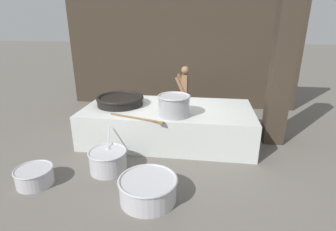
# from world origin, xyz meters

# --- Properties ---
(ground_plane) EXTENTS (60.00, 60.00, 0.00)m
(ground_plane) POSITION_xyz_m (0.00, 0.00, 0.00)
(ground_plane) COLOR #666059
(back_wall) EXTENTS (7.27, 0.24, 3.35)m
(back_wall) POSITION_xyz_m (0.00, 2.79, 1.68)
(back_wall) COLOR #382D23
(back_wall) RESTS_ON ground_plane
(support_pillar) EXTENTS (0.43, 0.43, 3.35)m
(support_pillar) POSITION_xyz_m (2.43, 0.24, 1.68)
(support_pillar) COLOR #382D23
(support_pillar) RESTS_ON ground_plane
(hearth_platform) EXTENTS (3.84, 1.88, 0.79)m
(hearth_platform) POSITION_xyz_m (0.00, 0.00, 0.40)
(hearth_platform) COLOR silver
(hearth_platform) RESTS_ON ground_plane
(giant_wok_near) EXTENTS (1.11, 1.11, 0.22)m
(giant_wok_near) POSITION_xyz_m (-1.15, 0.04, 0.91)
(giant_wok_near) COLOR black
(giant_wok_near) RESTS_ON hearth_platform
(stock_pot) EXTENTS (0.68, 0.68, 0.44)m
(stock_pot) POSITION_xyz_m (0.20, -0.53, 1.03)
(stock_pot) COLOR #9E9EA3
(stock_pot) RESTS_ON hearth_platform
(stirring_paddle) EXTENTS (1.20, 0.43, 0.04)m
(stirring_paddle) POSITION_xyz_m (-0.48, -0.86, 0.81)
(stirring_paddle) COLOR brown
(stirring_paddle) RESTS_ON hearth_platform
(cook) EXTENTS (0.36, 0.56, 1.54)m
(cook) POSITION_xyz_m (0.27, 1.32, 0.83)
(cook) COLOR brown
(cook) RESTS_ON ground_plane
(prep_bowl_vegetables) EXTENTS (0.72, 0.92, 0.69)m
(prep_bowl_vegetables) POSITION_xyz_m (-0.91, -1.56, 0.23)
(prep_bowl_vegetables) COLOR #B7B7BC
(prep_bowl_vegetables) RESTS_ON ground_plane
(prep_bowl_meat) EXTENTS (0.64, 0.64, 0.30)m
(prep_bowl_meat) POSITION_xyz_m (-2.01, -2.17, 0.17)
(prep_bowl_meat) COLOR #B7B7BC
(prep_bowl_meat) RESTS_ON ground_plane
(prep_bowl_extra) EXTENTS (0.93, 0.93, 0.38)m
(prep_bowl_extra) POSITION_xyz_m (0.02, -2.30, 0.21)
(prep_bowl_extra) COLOR #B7B7BC
(prep_bowl_extra) RESTS_ON ground_plane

